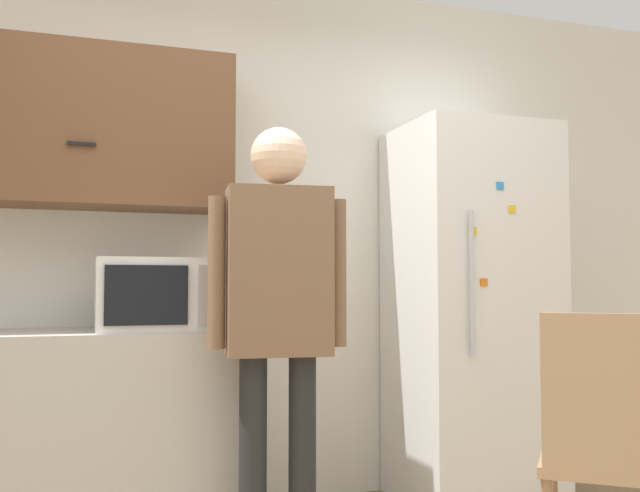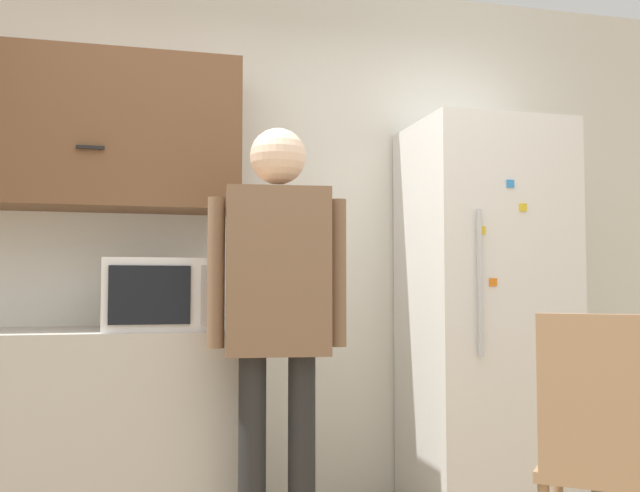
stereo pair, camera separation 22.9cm
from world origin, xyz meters
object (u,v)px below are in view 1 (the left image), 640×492
Objects in this scene: refrigerator at (471,313)px; person at (278,294)px; microwave at (153,295)px; chair at (604,441)px.

person is at bearing -158.31° from refrigerator.
refrigerator is (1.60, 0.07, -0.10)m from microwave.
microwave is 0.27× the size of person.
person is 1.74× the size of chair.
chair is (1.03, -0.64, -0.52)m from person.
chair is at bearing -95.91° from refrigerator.
microwave is 0.60m from person.
chair is (-0.11, -1.09, -0.42)m from refrigerator.
person is 1.24m from refrigerator.
microwave is at bearing 145.68° from person.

